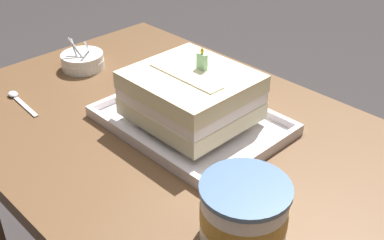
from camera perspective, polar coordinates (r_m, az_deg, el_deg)
dining_table at (r=1.03m, az=0.09°, el=-7.59°), size 1.17×0.70×0.74m
foil_tray at (r=1.01m, az=-0.10°, el=-0.27°), size 0.37×0.28×0.02m
birthday_cake at (r=0.97m, az=-0.10°, el=3.03°), size 0.23×0.21×0.14m
bowl_stack at (r=1.27m, az=-12.99°, el=6.95°), size 0.11×0.11×0.09m
ice_cream_tub at (r=0.73m, az=6.25°, el=-10.98°), size 0.14×0.14×0.10m
serving_spoon_near_tray at (r=1.17m, az=-20.28°, el=2.49°), size 0.14×0.02×0.01m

